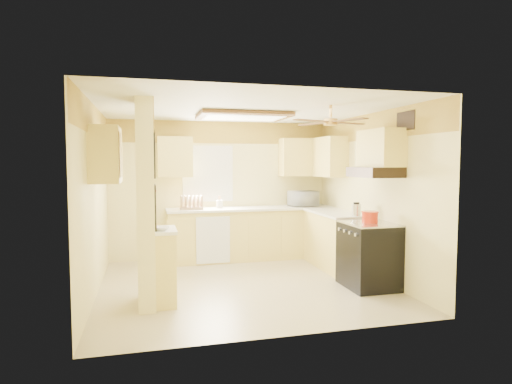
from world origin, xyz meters
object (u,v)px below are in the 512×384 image
object	(u,v)px
bowl	(161,229)
kettle	(356,210)
microwave	(303,199)
stove	(369,255)
dutch_oven	(370,217)

from	to	relation	value
bowl	kettle	xyz separation A→B (m)	(2.92, 0.67, 0.08)
microwave	kettle	xyz separation A→B (m)	(0.25, -1.62, -0.04)
kettle	stove	bearing A→B (deg)	-98.15
dutch_oven	kettle	bearing A→B (deg)	83.15
stove	microwave	bearing A→B (deg)	94.61
stove	microwave	size ratio (longest dim) A/B	1.81
stove	kettle	bearing A→B (deg)	81.85
bowl	dutch_oven	world-z (taller)	dutch_oven
microwave	bowl	world-z (taller)	microwave
kettle	bowl	bearing A→B (deg)	-167.15
kettle	dutch_oven	bearing A→B (deg)	-96.85
bowl	dutch_oven	size ratio (longest dim) A/B	0.79
stove	microwave	world-z (taller)	microwave
bowl	dutch_oven	bearing A→B (deg)	2.88
stove	bowl	distance (m)	2.89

